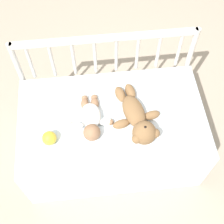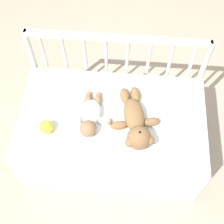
% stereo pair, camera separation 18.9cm
% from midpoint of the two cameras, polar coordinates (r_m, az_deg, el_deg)
% --- Properties ---
extents(ground_plane, '(12.00, 12.00, 0.00)m').
position_cam_midpoint_polar(ground_plane, '(2.36, 2.29, -6.93)').
color(ground_plane, tan).
extents(crib_mattress, '(1.17, 0.70, 0.48)m').
position_cam_midpoint_polar(crib_mattress, '(2.15, 2.51, -4.33)').
color(crib_mattress, silver).
rests_on(crib_mattress, ground_plane).
extents(crib_rail, '(1.17, 0.04, 0.80)m').
position_cam_midpoint_polar(crib_rail, '(2.08, 3.49, 8.95)').
color(crib_rail, beige).
rests_on(crib_rail, ground_plane).
extents(blanket, '(0.75, 0.55, 0.01)m').
position_cam_midpoint_polar(blanket, '(1.94, 3.80, -1.14)').
color(blanket, white).
rests_on(blanket, crib_mattress).
extents(teddy_bear, '(0.31, 0.46, 0.15)m').
position_cam_midpoint_polar(teddy_bear, '(1.87, 7.28, -2.31)').
color(teddy_bear, olive).
rests_on(teddy_bear, crib_mattress).
extents(baby, '(0.27, 0.33, 0.10)m').
position_cam_midpoint_polar(baby, '(1.89, -1.18, -0.81)').
color(baby, white).
rests_on(baby, crib_mattress).
extents(toy_ball, '(0.09, 0.09, 0.09)m').
position_cam_midpoint_polar(toy_ball, '(1.88, -9.15, -2.97)').
color(toy_ball, yellow).
rests_on(toy_ball, crib_mattress).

